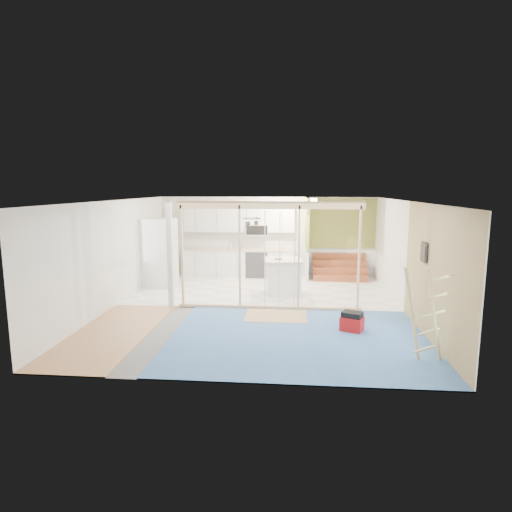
# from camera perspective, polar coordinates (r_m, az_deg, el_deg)

# --- Properties ---
(room) EXTENTS (7.01, 8.01, 2.61)m
(room) POSITION_cam_1_polar(r_m,az_deg,el_deg) (10.15, 0.07, 0.02)
(room) COLOR slate
(room) RESTS_ON ground
(floor_overlays) EXTENTS (7.00, 8.00, 0.03)m
(floor_overlays) POSITION_cam_1_polar(r_m,az_deg,el_deg) (10.48, 0.50, -6.91)
(floor_overlays) COLOR white
(floor_overlays) RESTS_ON room
(stud_frame) EXTENTS (4.66, 0.14, 2.60)m
(stud_frame) POSITION_cam_1_polar(r_m,az_deg,el_deg) (10.13, -1.46, 1.74)
(stud_frame) COLOR beige
(stud_frame) RESTS_ON room
(base_cabinets) EXTENTS (4.45, 2.24, 0.93)m
(base_cabinets) POSITION_cam_1_polar(r_m,az_deg,el_deg) (13.79, -5.39, -1.09)
(base_cabinets) COLOR white
(base_cabinets) RESTS_ON room
(upper_cabinets) EXTENTS (3.60, 0.41, 0.85)m
(upper_cabinets) POSITION_cam_1_polar(r_m,az_deg,el_deg) (13.94, -2.02, 4.67)
(upper_cabinets) COLOR white
(upper_cabinets) RESTS_ON room
(green_partition) EXTENTS (2.25, 1.51, 2.60)m
(green_partition) POSITION_cam_1_polar(r_m,az_deg,el_deg) (13.83, 9.86, 0.85)
(green_partition) COLOR olive
(green_partition) RESTS_ON room
(pot_rack) EXTENTS (0.52, 0.52, 0.72)m
(pot_rack) POSITION_cam_1_polar(r_m,az_deg,el_deg) (11.96, -0.61, 4.77)
(pot_rack) COLOR black
(pot_rack) RESTS_ON room
(sheathing_panel) EXTENTS (0.02, 4.00, 2.60)m
(sheathing_panel) POSITION_cam_1_polar(r_m,az_deg,el_deg) (8.55, 22.75, -2.44)
(sheathing_panel) COLOR tan
(sheathing_panel) RESTS_ON room
(electrical_panel) EXTENTS (0.04, 0.30, 0.40)m
(electrical_panel) POSITION_cam_1_polar(r_m,az_deg,el_deg) (9.04, 21.44, 0.49)
(electrical_panel) COLOR #3A3A3F
(electrical_panel) RESTS_ON room
(ceiling_light) EXTENTS (0.32, 0.32, 0.08)m
(ceiling_light) POSITION_cam_1_polar(r_m,az_deg,el_deg) (13.00, 7.44, 7.45)
(ceiling_light) COLOR #FFEABF
(ceiling_light) RESTS_ON room
(fridge) EXTENTS (0.93, 0.90, 2.02)m
(fridge) POSITION_cam_1_polar(r_m,az_deg,el_deg) (12.84, -12.73, 0.41)
(fridge) COLOR silver
(fridge) RESTS_ON room
(island) EXTENTS (1.12, 1.12, 0.97)m
(island) POSITION_cam_1_polar(r_m,az_deg,el_deg) (11.75, 3.62, -2.79)
(island) COLOR white
(island) RESTS_ON room
(bowl) EXTENTS (0.32, 0.32, 0.06)m
(bowl) POSITION_cam_1_polar(r_m,az_deg,el_deg) (11.64, 3.01, -0.29)
(bowl) COLOR silver
(bowl) RESTS_ON island
(soap_bottle_a) EXTENTS (0.13, 0.13, 0.27)m
(soap_bottle_a) POSITION_cam_1_polar(r_m,az_deg,el_deg) (13.96, -3.40, 1.55)
(soap_bottle_a) COLOR #ACB0C0
(soap_bottle_a) RESTS_ON base_cabinets
(soap_bottle_b) EXTENTS (0.10, 0.10, 0.18)m
(soap_bottle_b) POSITION_cam_1_polar(r_m,az_deg,el_deg) (13.88, 4.29, 1.30)
(soap_bottle_b) COLOR white
(soap_bottle_b) RESTS_ON base_cabinets
(toolbox) EXTENTS (0.53, 0.48, 0.41)m
(toolbox) POSITION_cam_1_polar(r_m,az_deg,el_deg) (9.02, 12.68, -8.59)
(toolbox) COLOR #AF1010
(toolbox) RESTS_ON room
(ladder) EXTENTS (0.86, 0.15, 1.62)m
(ladder) POSITION_cam_1_polar(r_m,az_deg,el_deg) (7.68, 21.71, -7.27)
(ladder) COLOR #DBCD86
(ladder) RESTS_ON room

